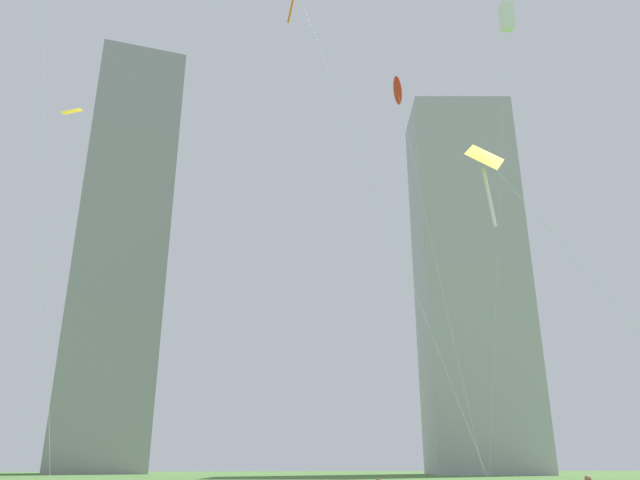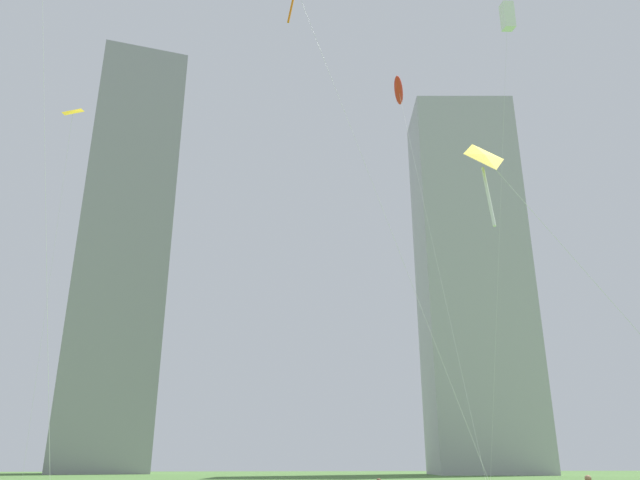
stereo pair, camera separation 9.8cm
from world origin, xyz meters
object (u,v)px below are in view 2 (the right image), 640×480
(distant_highrise_0, at_px, (125,247))
(distant_highrise_1, at_px, (472,276))
(kite_flying_2, at_px, (507,17))
(kite_flying_7, at_px, (399,91))
(kite_flying_6, at_px, (487,164))
(kite_flying_1, at_px, (72,115))

(distant_highrise_0, relative_size, distant_highrise_1, 1.26)
(kite_flying_2, height_order, distant_highrise_1, distant_highrise_1)
(distant_highrise_1, bearing_deg, kite_flying_7, -108.25)
(distant_highrise_0, bearing_deg, kite_flying_2, -74.95)
(kite_flying_2, bearing_deg, kite_flying_7, 132.07)
(kite_flying_2, distance_m, kite_flying_7, 10.26)
(kite_flying_6, bearing_deg, distant_highrise_1, 69.73)
(kite_flying_6, xyz_separation_m, distant_highrise_1, (34.10, 92.33, 24.90))
(kite_flying_2, bearing_deg, distant_highrise_0, 117.16)
(kite_flying_6, distance_m, distant_highrise_1, 101.53)
(kite_flying_2, xyz_separation_m, kite_flying_7, (-6.74, 7.47, -2.01))
(kite_flying_2, bearing_deg, kite_flying_1, 176.04)
(kite_flying_7, height_order, distant_highrise_1, distant_highrise_1)
(kite_flying_2, xyz_separation_m, distant_highrise_0, (-47.00, 91.60, 11.92))
(kite_flying_7, xyz_separation_m, distant_highrise_0, (-40.26, 84.13, 13.93))
(distant_highrise_0, xyz_separation_m, distant_highrise_1, (70.37, -17.64, -9.45))
(distant_highrise_0, height_order, distant_highrise_1, distant_highrise_0)
(kite_flying_2, distance_m, distant_highrise_0, 103.64)
(distant_highrise_0, bearing_deg, distant_highrise_1, -26.19)
(kite_flying_6, height_order, distant_highrise_0, distant_highrise_0)
(kite_flying_2, distance_m, kite_flying_6, 30.93)
(kite_flying_1, bearing_deg, distant_highrise_1, 52.81)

